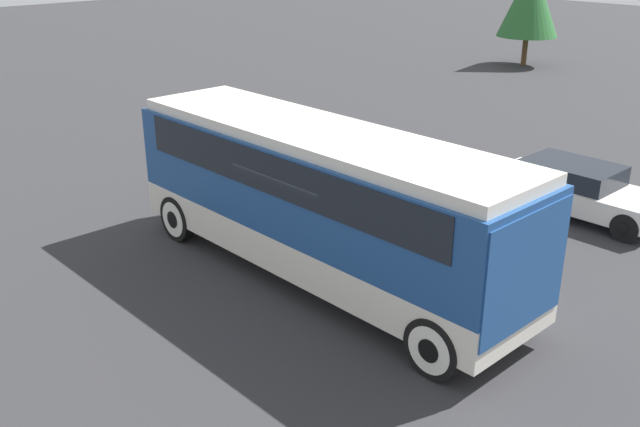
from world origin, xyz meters
TOP-DOWN VIEW (x-y plane):
  - ground_plane at (0.00, 0.00)m, footprint 120.00×120.00m
  - tour_bus at (0.10, -0.00)m, footprint 9.50×2.50m
  - parked_car_near at (1.79, 7.26)m, footprint 4.40×1.85m
  - parked_car_mid at (-2.95, 4.92)m, footprint 4.32×1.96m

SIDE VIEW (x-z plane):
  - ground_plane at x=0.00m, z-range 0.00..0.00m
  - parked_car_near at x=1.79m, z-range 0.01..1.32m
  - parked_car_mid at x=-2.95m, z-range 0.00..1.35m
  - tour_bus at x=0.10m, z-range 0.32..3.53m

